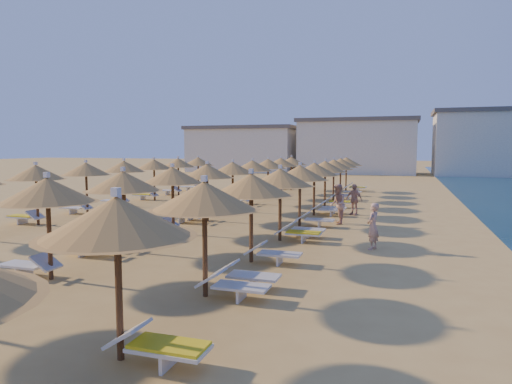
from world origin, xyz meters
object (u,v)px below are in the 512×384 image
(parasol_row_east, at_px, (300,174))
(beachgoer_c, at_px, (354,199))
(beachgoer_b, at_px, (338,204))
(parasol_row_west, at_px, (207,172))
(beachgoer_a, at_px, (373,226))

(parasol_row_east, height_order, beachgoer_c, parasol_row_east)
(beachgoer_b, bearing_deg, parasol_row_west, -89.15)
(parasol_row_east, distance_m, beachgoer_c, 4.81)
(parasol_row_east, distance_m, parasol_row_west, 4.47)
(beachgoer_b, distance_m, beachgoer_c, 3.09)
(parasol_row_west, height_order, beachgoer_a, parasol_row_west)
(parasol_row_west, relative_size, beachgoer_a, 22.59)
(beachgoer_a, xyz_separation_m, beachgoer_b, (-1.88, 4.88, 0.11))
(beachgoer_b, xyz_separation_m, beachgoer_c, (0.42, 3.06, -0.11))
(beachgoer_b, relative_size, beachgoer_c, 1.13)
(parasol_row_east, height_order, beachgoer_b, parasol_row_east)
(beachgoer_c, bearing_deg, parasol_row_east, -87.61)
(parasol_row_east, height_order, beachgoer_a, parasol_row_east)
(parasol_row_east, distance_m, beachgoer_b, 2.33)
(beachgoer_a, bearing_deg, beachgoer_c, -151.13)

